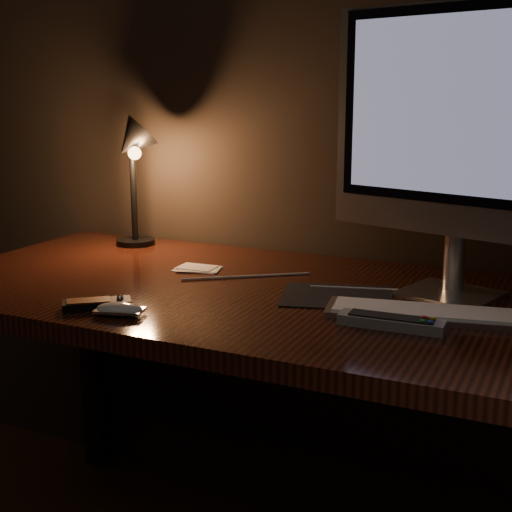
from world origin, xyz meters
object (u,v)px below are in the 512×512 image
at_px(media_remote, 97,304).
at_px(tv_remote, 391,322).
at_px(monitor, 460,127).
at_px(keyboard, 434,313).
at_px(desk_lamp, 133,159).
at_px(desk, 283,337).
at_px(mouse, 120,311).

relative_size(media_remote, tv_remote, 0.69).
distance_m(monitor, keyboard, 0.38).
relative_size(keyboard, desk_lamp, 1.14).
xyz_separation_m(desk, mouse, (-0.19, -0.36, 0.14)).
xyz_separation_m(tv_remote, desk_lamp, (-0.82, 0.38, 0.23)).
height_order(keyboard, mouse, mouse).
height_order(desk, keyboard, keyboard).
relative_size(mouse, media_remote, 0.69).
relative_size(monitor, desk_lamp, 1.65).
distance_m(mouse, media_remote, 0.07).
distance_m(keyboard, tv_remote, 0.11).
bearing_deg(media_remote, desk_lamp, 77.64).
bearing_deg(tv_remote, media_remote, -168.83).
bearing_deg(monitor, mouse, -127.70).
relative_size(desk, monitor, 2.68).
distance_m(monitor, mouse, 0.77).
bearing_deg(desk_lamp, monitor, 9.86).
distance_m(desk, mouse, 0.43).
bearing_deg(monitor, tv_remote, -86.99).
height_order(desk, media_remote, media_remote).
bearing_deg(tv_remote, monitor, 74.89).
relative_size(monitor, media_remote, 4.43).
bearing_deg(desk_lamp, keyboard, 0.06).
relative_size(mouse, tv_remote, 0.47).
height_order(media_remote, desk_lamp, desk_lamp).
bearing_deg(media_remote, mouse, -54.67).
bearing_deg(mouse, keyboard, 9.08).
height_order(monitor, keyboard, monitor).
height_order(mouse, desk_lamp, desk_lamp).
xyz_separation_m(media_remote, desk_lamp, (-0.26, 0.51, 0.23)).
xyz_separation_m(keyboard, mouse, (-0.55, -0.25, 0.00)).
distance_m(mouse, desk_lamp, 0.66).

